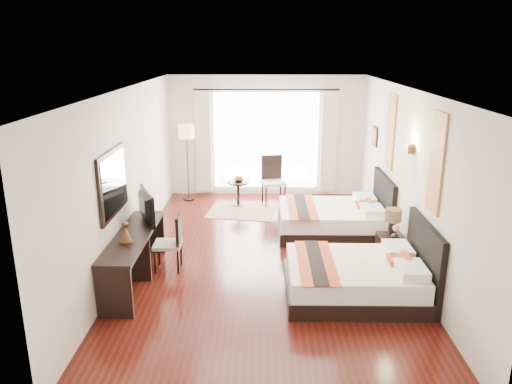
{
  "coord_description": "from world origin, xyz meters",
  "views": [
    {
      "loc": [
        -0.06,
        -7.76,
        3.45
      ],
      "look_at": [
        -0.18,
        0.19,
        1.1
      ],
      "focal_mm": 35.0,
      "sensor_mm": 36.0,
      "label": 1
    }
  ],
  "objects_px": {
    "nightstand": "(390,250)",
    "table_lamp": "(393,217)",
    "side_table": "(238,194)",
    "television": "(142,207)",
    "bed_far": "(335,218)",
    "fruit_bowl": "(239,180)",
    "console_desk": "(134,258)",
    "window_chair": "(273,190)",
    "vase": "(395,234)",
    "floor_lamp": "(187,136)",
    "desk_chair": "(169,253)",
    "bed_near": "(360,277)"
  },
  "relations": [
    {
      "from": "television",
      "to": "desk_chair",
      "type": "relative_size",
      "value": 0.96
    },
    {
      "from": "bed_far",
      "to": "fruit_bowl",
      "type": "bearing_deg",
      "value": 138.62
    },
    {
      "from": "table_lamp",
      "to": "desk_chair",
      "type": "relative_size",
      "value": 0.47
    },
    {
      "from": "vase",
      "to": "console_desk",
      "type": "bearing_deg",
      "value": -172.31
    },
    {
      "from": "vase",
      "to": "television",
      "type": "bearing_deg",
      "value": 179.92
    },
    {
      "from": "desk_chair",
      "to": "window_chair",
      "type": "xyz_separation_m",
      "value": [
        1.71,
        3.45,
        0.05
      ]
    },
    {
      "from": "bed_near",
      "to": "floor_lamp",
      "type": "bearing_deg",
      "value": 124.27
    },
    {
      "from": "bed_near",
      "to": "table_lamp",
      "type": "height_order",
      "value": "bed_near"
    },
    {
      "from": "television",
      "to": "floor_lamp",
      "type": "xyz_separation_m",
      "value": [
        0.19,
        3.6,
        0.47
      ]
    },
    {
      "from": "vase",
      "to": "television",
      "type": "height_order",
      "value": "television"
    },
    {
      "from": "bed_far",
      "to": "console_desk",
      "type": "height_order",
      "value": "bed_far"
    },
    {
      "from": "bed_near",
      "to": "table_lamp",
      "type": "xyz_separation_m",
      "value": [
        0.71,
        1.14,
        0.5
      ]
    },
    {
      "from": "bed_far",
      "to": "vase",
      "type": "xyz_separation_m",
      "value": [
        0.73,
        -1.53,
        0.28
      ]
    },
    {
      "from": "console_desk",
      "to": "desk_chair",
      "type": "distance_m",
      "value": 0.62
    },
    {
      "from": "side_table",
      "to": "console_desk",
      "type": "bearing_deg",
      "value": -110.27
    },
    {
      "from": "bed_near",
      "to": "table_lamp",
      "type": "bearing_deg",
      "value": 57.97
    },
    {
      "from": "side_table",
      "to": "television",
      "type": "bearing_deg",
      "value": -113.12
    },
    {
      "from": "vase",
      "to": "fruit_bowl",
      "type": "distance_m",
      "value": 4.16
    },
    {
      "from": "vase",
      "to": "floor_lamp",
      "type": "height_order",
      "value": "floor_lamp"
    },
    {
      "from": "side_table",
      "to": "desk_chair",
      "type": "bearing_deg",
      "value": -105.73
    },
    {
      "from": "vase",
      "to": "window_chair",
      "type": "bearing_deg",
      "value": 119.42
    },
    {
      "from": "console_desk",
      "to": "floor_lamp",
      "type": "height_order",
      "value": "floor_lamp"
    },
    {
      "from": "table_lamp",
      "to": "television",
      "type": "height_order",
      "value": "television"
    },
    {
      "from": "table_lamp",
      "to": "floor_lamp",
      "type": "xyz_separation_m",
      "value": [
        -3.81,
        3.41,
        0.69
      ]
    },
    {
      "from": "nightstand",
      "to": "desk_chair",
      "type": "bearing_deg",
      "value": -175.74
    },
    {
      "from": "nightstand",
      "to": "side_table",
      "type": "relative_size",
      "value": 0.9
    },
    {
      "from": "desk_chair",
      "to": "side_table",
      "type": "xyz_separation_m",
      "value": [
        0.93,
        3.31,
        -0.0
      ]
    },
    {
      "from": "bed_far",
      "to": "table_lamp",
      "type": "height_order",
      "value": "bed_far"
    },
    {
      "from": "nightstand",
      "to": "table_lamp",
      "type": "bearing_deg",
      "value": 69.17
    },
    {
      "from": "vase",
      "to": "window_chair",
      "type": "relative_size",
      "value": 0.13
    },
    {
      "from": "desk_chair",
      "to": "floor_lamp",
      "type": "bearing_deg",
      "value": -87.69
    },
    {
      "from": "bed_near",
      "to": "television",
      "type": "height_order",
      "value": "television"
    },
    {
      "from": "console_desk",
      "to": "desk_chair",
      "type": "bearing_deg",
      "value": 43.39
    },
    {
      "from": "television",
      "to": "window_chair",
      "type": "xyz_separation_m",
      "value": [
        2.14,
        3.32,
        -0.68
      ]
    },
    {
      "from": "television",
      "to": "window_chair",
      "type": "relative_size",
      "value": 0.81
    },
    {
      "from": "table_lamp",
      "to": "fruit_bowl",
      "type": "height_order",
      "value": "table_lamp"
    },
    {
      "from": "fruit_bowl",
      "to": "table_lamp",
      "type": "bearing_deg",
      "value": -48.87
    },
    {
      "from": "vase",
      "to": "table_lamp",
      "type": "bearing_deg",
      "value": 91.46
    },
    {
      "from": "nightstand",
      "to": "television",
      "type": "distance_m",
      "value": 4.06
    },
    {
      "from": "desk_chair",
      "to": "floor_lamp",
      "type": "height_order",
      "value": "floor_lamp"
    },
    {
      "from": "nightstand",
      "to": "vase",
      "type": "xyz_separation_m",
      "value": [
        0.02,
        -0.14,
        0.33
      ]
    },
    {
      "from": "nightstand",
      "to": "window_chair",
      "type": "distance_m",
      "value": 3.68
    },
    {
      "from": "vase",
      "to": "floor_lamp",
      "type": "xyz_separation_m",
      "value": [
        -3.82,
        3.61,
        0.91
      ]
    },
    {
      "from": "side_table",
      "to": "fruit_bowl",
      "type": "xyz_separation_m",
      "value": [
        0.01,
        0.03,
        0.3
      ]
    },
    {
      "from": "desk_chair",
      "to": "television",
      "type": "bearing_deg",
      "value": -18.24
    },
    {
      "from": "vase",
      "to": "console_desk",
      "type": "xyz_separation_m",
      "value": [
        -4.03,
        -0.54,
        -0.19
      ]
    },
    {
      "from": "bed_far",
      "to": "side_table",
      "type": "distance_m",
      "value": 2.53
    },
    {
      "from": "floor_lamp",
      "to": "fruit_bowl",
      "type": "bearing_deg",
      "value": -18.42
    },
    {
      "from": "bed_near",
      "to": "vase",
      "type": "distance_m",
      "value": 1.22
    },
    {
      "from": "window_chair",
      "to": "side_table",
      "type": "bearing_deg",
      "value": -90.93
    }
  ]
}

